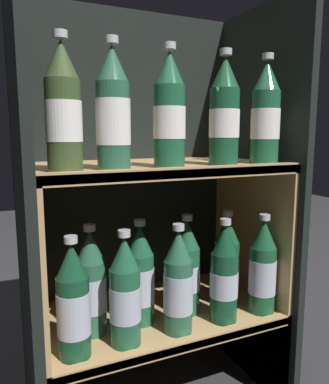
{
  "coord_description": "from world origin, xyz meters",
  "views": [
    {
      "loc": [
        -0.36,
        -0.66,
        0.7
      ],
      "look_at": [
        0.0,
        0.12,
        0.57
      ],
      "focal_mm": 35.0,
      "sensor_mm": 36.0,
      "label": 1
    }
  ],
  "objects": [
    {
      "name": "bottle_lower_back_2",
      "position": [
        0.07,
        0.13,
        0.36
      ],
      "size": [
        0.07,
        0.07,
        0.25
      ],
      "color": "#1E5638",
      "rests_on": "shelf_lower"
    },
    {
      "name": "bottle_lower_front_2",
      "position": [
        0.01,
        0.06,
        0.36
      ],
      "size": [
        0.07,
        0.07,
        0.25
      ],
      "color": "#285B42",
      "rests_on": "shelf_lower"
    },
    {
      "name": "bottle_upper_front_1",
      "position": [
        -0.14,
        0.06,
        0.74
      ],
      "size": [
        0.07,
        0.07,
        0.25
      ],
      "color": "#285B42",
      "rests_on": "shelf_upper"
    },
    {
      "name": "bottle_upper_front_0",
      "position": [
        -0.23,
        0.06,
        0.74
      ],
      "size": [
        0.07,
        0.07,
        0.25
      ],
      "color": "#384C28",
      "rests_on": "shelf_upper"
    },
    {
      "name": "bottle_lower_front_1",
      "position": [
        -0.12,
        0.06,
        0.36
      ],
      "size": [
        0.07,
        0.07,
        0.25
      ],
      "color": "#1E5638",
      "rests_on": "shelf_lower"
    },
    {
      "name": "shelf_lower",
      "position": [
        0.0,
        0.16,
        0.2
      ],
      "size": [
        0.59,
        0.34,
        0.25
      ],
      "color": "tan",
      "rests_on": "ground_plane"
    },
    {
      "name": "bottle_upper_front_2",
      "position": [
        -0.02,
        0.06,
        0.75
      ],
      "size": [
        0.07,
        0.07,
        0.25
      ],
      "color": "#1E5638",
      "rests_on": "shelf_upper"
    },
    {
      "name": "bottle_lower_back_1",
      "position": [
        -0.06,
        0.13,
        0.36
      ],
      "size": [
        0.07,
        0.07,
        0.25
      ],
      "color": "#1E5638",
      "rests_on": "shelf_lower"
    },
    {
      "name": "bottle_lower_front_4",
      "position": [
        0.25,
        0.06,
        0.36
      ],
      "size": [
        0.07,
        0.07,
        0.25
      ],
      "color": "#194C2D",
      "rests_on": "shelf_lower"
    },
    {
      "name": "shelf_upper",
      "position": [
        0.0,
        0.16,
        0.45
      ],
      "size": [
        0.59,
        0.34,
        0.64
      ],
      "color": "tan",
      "rests_on": "ground_plane"
    },
    {
      "name": "fridge_side_right",
      "position": [
        0.31,
        0.17,
        0.52
      ],
      "size": [
        0.02,
        0.38,
        1.03
      ],
      "primitive_type": "cube",
      "color": "black",
      "rests_on": "ground_plane"
    },
    {
      "name": "bottle_lower_front_0",
      "position": [
        -0.23,
        0.06,
        0.36
      ],
      "size": [
        0.07,
        0.07,
        0.25
      ],
      "color": "#144228",
      "rests_on": "shelf_lower"
    },
    {
      "name": "bottle_lower_back_0",
      "position": [
        -0.18,
        0.13,
        0.36
      ],
      "size": [
        0.07,
        0.07,
        0.25
      ],
      "color": "#285B42",
      "rests_on": "shelf_lower"
    },
    {
      "name": "fridge_back_wall",
      "position": [
        0.0,
        0.35,
        0.52
      ],
      "size": [
        0.63,
        0.02,
        1.03
      ],
      "primitive_type": "cube",
      "color": "black",
      "rests_on": "ground_plane"
    },
    {
      "name": "fridge_side_left",
      "position": [
        -0.31,
        0.17,
        0.52
      ],
      "size": [
        0.02,
        0.38,
        1.03
      ],
      "primitive_type": "cube",
      "color": "black",
      "rests_on": "ground_plane"
    },
    {
      "name": "bottle_lower_back_3",
      "position": [
        0.19,
        0.13,
        0.36
      ],
      "size": [
        0.07,
        0.07,
        0.25
      ],
      "color": "#194C2D",
      "rests_on": "shelf_lower"
    },
    {
      "name": "bottle_lower_front_3",
      "position": [
        0.13,
        0.06,
        0.36
      ],
      "size": [
        0.07,
        0.07,
        0.25
      ],
      "color": "#144228",
      "rests_on": "shelf_lower"
    },
    {
      "name": "bottle_upper_front_4",
      "position": [
        0.23,
        0.06,
        0.75
      ],
      "size": [
        0.07,
        0.07,
        0.25
      ],
      "color": "#1E5638",
      "rests_on": "shelf_upper"
    },
    {
      "name": "bottle_upper_front_3",
      "position": [
        0.12,
        0.06,
        0.75
      ],
      "size": [
        0.07,
        0.07,
        0.25
      ],
      "color": "#194C2D",
      "rests_on": "shelf_upper"
    }
  ]
}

